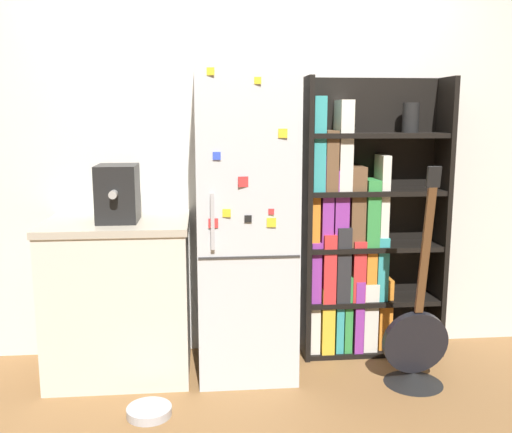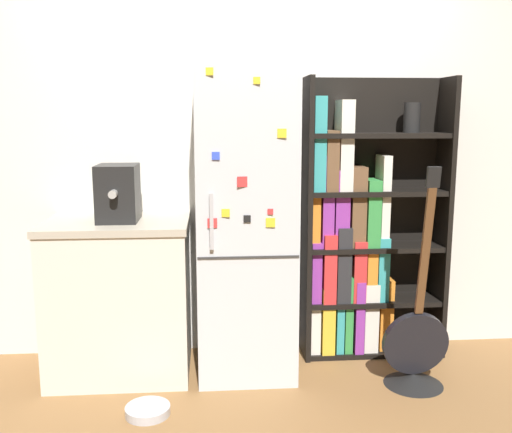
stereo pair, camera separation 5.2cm
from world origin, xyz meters
The scene contains 8 objects.
ground_plane centered at (0.00, 0.00, 0.00)m, with size 16.00×16.00×0.00m, color olive.
wall_back centered at (0.00, 0.47, 1.30)m, with size 8.00×0.05×2.60m.
refrigerator centered at (0.00, 0.15, 0.93)m, with size 0.56×0.63×1.86m.
bookshelf centered at (0.72, 0.33, 0.76)m, with size 0.89×0.28×1.74m.
kitchen_counter centered at (-0.74, 0.15, 0.46)m, with size 0.82×0.61×0.92m.
espresso_machine centered at (-0.72, 0.13, 1.08)m, with size 0.22×0.33×0.32m.
guitar centered at (0.94, -0.16, 0.18)m, with size 0.37×0.33×1.25m.
pet_bowl centered at (-0.53, -0.38, 0.03)m, with size 0.23×0.23×0.05m.
Camera 1 is at (-0.25, -3.10, 1.51)m, focal length 40.00 mm.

